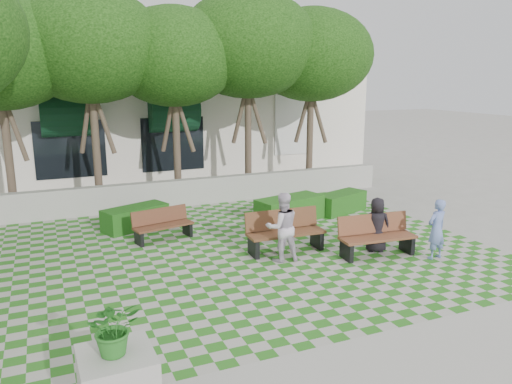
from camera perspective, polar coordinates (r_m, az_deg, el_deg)
name	(u,v)px	position (r m, az deg, el deg)	size (l,w,h in m)	color
ground	(262,265)	(11.80, 0.66, -8.37)	(90.00, 90.00, 0.00)	gray
lawn	(246,252)	(12.66, -1.19, -6.83)	(12.00, 12.00, 0.00)	#2B721E
sidewalk_south	(389,371)	(8.18, 14.95, -19.14)	(16.00, 2.00, 0.01)	#9E9B93
retaining_wall	(189,192)	(17.28, -7.71, 0.00)	(15.00, 0.36, 0.90)	#9E9B93
bench_east	(376,236)	(12.65, 13.58, -4.95)	(1.95, 0.80, 1.00)	brown
bench_mid	(285,232)	(12.60, 3.31, -4.58)	(1.99, 0.71, 1.04)	#55321D
bench_west	(163,225)	(13.70, -10.63, -3.74)	(1.69, 0.88, 0.84)	#512C1B
hedge_east	(341,203)	(16.45, 9.64, -1.20)	(1.84, 0.73, 0.64)	#1A4C14
hedge_midright	(290,209)	(15.23, 3.87, -1.98)	(2.14, 0.86, 0.75)	#1C5216
hedge_midleft	(135,218)	(14.87, -13.62, -2.88)	(1.87, 0.75, 0.65)	#184A13
planter_front	(117,372)	(6.93, -15.60, -19.18)	(0.94, 0.94, 1.64)	#9E9B93
person_blue	(437,229)	(12.75, 19.93, -4.02)	(0.54, 0.35, 1.48)	#6C81C6
person_dark	(377,225)	(12.85, 13.63, -3.68)	(0.68, 0.44, 1.39)	black
person_white	(282,227)	(11.85, 3.02, -4.02)	(0.81, 0.63, 1.67)	silver
tree_row	(127,47)	(16.23, -14.58, 15.70)	(17.70, 13.40, 7.41)	#47382B
building	(161,115)	(24.78, -10.77, 8.64)	(18.00, 8.92, 5.15)	silver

